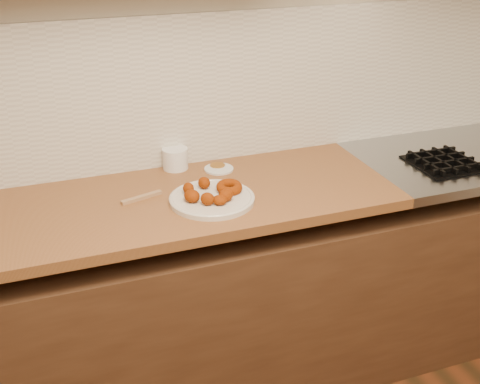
{
  "coord_description": "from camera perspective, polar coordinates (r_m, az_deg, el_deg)",
  "views": [
    {
      "loc": [
        -0.76,
        -0.24,
        1.87
      ],
      "look_at": [
        -0.1,
        1.59,
        0.93
      ],
      "focal_mm": 45.0,
      "sensor_mm": 36.0,
      "label": 1
    }
  ],
  "objects": [
    {
      "name": "butcher_block",
      "position": [
        2.17,
        -14.75,
        -2.26
      ],
      "size": [
        2.3,
        0.62,
        0.04
      ],
      "primitive_type": "cube",
      "color": "brown",
      "rests_on": "base_cabinet"
    },
    {
      "name": "tub_lid",
      "position": [
        2.42,
        -2.02,
        2.2
      ],
      "size": [
        0.12,
        0.12,
        0.01
      ],
      "primitive_type": "cylinder",
      "rotation": [
        0.0,
        0.0,
        0.02
      ],
      "color": "silver",
      "rests_on": "butcher_block"
    },
    {
      "name": "backsplash",
      "position": [
        2.45,
        -1.02,
        9.87
      ],
      "size": [
        3.6,
        0.02,
        0.6
      ],
      "primitive_type": "cube",
      "color": "beige",
      "rests_on": "wall_back"
    },
    {
      "name": "fried_dough_chunks",
      "position": [
        2.13,
        -3.27,
        -0.15
      ],
      "size": [
        0.18,
        0.21,
        0.05
      ],
      "color": "#832905",
      "rests_on": "donut_plate"
    },
    {
      "name": "brass_jar_lid",
      "position": [
        2.45,
        -2.15,
        2.49
      ],
      "size": [
        0.06,
        0.06,
        0.01
      ],
      "primitive_type": "cylinder",
      "rotation": [
        0.0,
        0.0,
        0.01
      ],
      "color": "#AE772E",
      "rests_on": "butcher_block"
    },
    {
      "name": "ring_donut",
      "position": [
        2.19,
        -1.04,
        0.46
      ],
      "size": [
        0.11,
        0.11,
        0.04
      ],
      "primitive_type": "torus",
      "rotation": [
        0.1,
        0.0,
        0.14
      ],
      "color": "#832905",
      "rests_on": "donut_plate"
    },
    {
      "name": "wooden_utensil",
      "position": [
        2.21,
        -9.31,
        -0.5
      ],
      "size": [
        0.16,
        0.07,
        0.01
      ],
      "primitive_type": "cube",
      "rotation": [
        0.0,
        0.0,
        0.29
      ],
      "color": "#9B744E",
      "rests_on": "butcher_block"
    },
    {
      "name": "plastic_tub",
      "position": [
        2.43,
        -6.16,
        3.18
      ],
      "size": [
        0.11,
        0.11,
        0.09
      ],
      "primitive_type": "cylinder",
      "rotation": [
        0.0,
        0.0,
        -0.07
      ],
      "color": "white",
      "rests_on": "butcher_block"
    },
    {
      "name": "wall_back",
      "position": [
        2.42,
        -1.14,
        13.36
      ],
      "size": [
        4.0,
        0.02,
        2.7
      ],
      "primitive_type": "cube",
      "color": "tan",
      "rests_on": "ground"
    },
    {
      "name": "donut_plate",
      "position": [
        2.16,
        -2.67,
        -0.68
      ],
      "size": [
        0.31,
        0.31,
        0.02
      ],
      "primitive_type": "cylinder",
      "color": "beige",
      "rests_on": "butcher_block"
    },
    {
      "name": "base_cabinet",
      "position": [
        2.55,
        1.33,
        -9.79
      ],
      "size": [
        3.6,
        0.6,
        0.77
      ],
      "primitive_type": "cube",
      "color": "#4F321E",
      "rests_on": "floor"
    }
  ]
}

